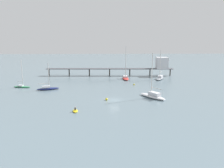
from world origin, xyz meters
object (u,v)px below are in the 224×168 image
object	(u,v)px
sailboat_navy	(48,88)
sailboat_green	(22,86)
mooring_buoy_outer	(107,99)
pier	(146,65)
sailboat_red	(125,77)
mooring_buoy_mid	(134,84)
dinghy_yellow	(75,111)
sailboat_white	(153,95)
sailboat_gray	(160,77)

from	to	relation	value
sailboat_navy	sailboat_green	xyz separation A→B (m)	(-9.63, 4.10, -0.01)
sailboat_navy	mooring_buoy_outer	bearing A→B (deg)	-36.55
sailboat_green	mooring_buoy_outer	xyz separation A→B (m)	(28.40, -18.01, -0.25)
sailboat_green	pier	bearing A→B (deg)	27.51
sailboat_red	mooring_buoy_mid	world-z (taller)	sailboat_red
mooring_buoy_mid	sailboat_red	bearing A→B (deg)	98.03
sailboat_navy	sailboat_red	bearing A→B (deg)	35.65
sailboat_red	dinghy_yellow	size ratio (longest dim) A/B	5.18
sailboat_red	sailboat_white	world-z (taller)	sailboat_red
sailboat_navy	mooring_buoy_outer	world-z (taller)	sailboat_navy
sailboat_gray	mooring_buoy_mid	bearing A→B (deg)	-135.10
sailboat_white	sailboat_green	distance (m)	44.27
dinghy_yellow	mooring_buoy_mid	bearing A→B (deg)	59.88
sailboat_red	dinghy_yellow	distance (m)	45.58
sailboat_gray	sailboat_white	distance (m)	32.04
mooring_buoy_mid	mooring_buoy_outer	distance (m)	22.83
sailboat_green	dinghy_yellow	size ratio (longest dim) A/B	3.70
dinghy_yellow	mooring_buoy_outer	distance (m)	11.93
sailboat_gray	dinghy_yellow	distance (m)	51.63
sailboat_navy	mooring_buoy_mid	distance (m)	29.64
mooring_buoy_outer	sailboat_navy	bearing A→B (deg)	143.45
sailboat_navy	mooring_buoy_outer	size ratio (longest dim) A/B	13.26
sailboat_navy	mooring_buoy_outer	xyz separation A→B (m)	(18.77, -13.91, -0.26)
sailboat_navy	mooring_buoy_outer	distance (m)	23.37
mooring_buoy_mid	pier	bearing A→B (deg)	69.79
sailboat_navy	sailboat_green	bearing A→B (deg)	156.93
sailboat_navy	mooring_buoy_mid	xyz separation A→B (m)	(28.91, 6.54, -0.32)
sailboat_white	dinghy_yellow	xyz separation A→B (m)	(-20.17, -11.64, -0.56)
mooring_buoy_mid	mooring_buoy_outer	bearing A→B (deg)	-116.38
sailboat_white	dinghy_yellow	distance (m)	23.29
sailboat_navy	sailboat_gray	size ratio (longest dim) A/B	0.72
sailboat_navy	mooring_buoy_mid	world-z (taller)	sailboat_navy
sailboat_white	dinghy_yellow	bearing A→B (deg)	-150.01
sailboat_green	mooring_buoy_outer	distance (m)	33.63
pier	dinghy_yellow	bearing A→B (deg)	-116.14
dinghy_yellow	sailboat_white	bearing A→B (deg)	29.99
pier	sailboat_green	size ratio (longest dim) A/B	5.92
pier	mooring_buoy_outer	world-z (taller)	pier
sailboat_gray	dinghy_yellow	size ratio (longest dim) A/B	4.68
sailboat_white	mooring_buoy_mid	bearing A→B (deg)	98.69
sailboat_gray	sailboat_white	bearing A→B (deg)	-107.31
sailboat_navy	dinghy_yellow	world-z (taller)	sailboat_navy
sailboat_navy	sailboat_white	world-z (taller)	sailboat_white
sailboat_red	dinghy_yellow	xyz separation A→B (m)	(-15.55, -42.84, -0.49)
sailboat_navy	mooring_buoy_mid	size ratio (longest dim) A/B	15.84
sailboat_red	mooring_buoy_outer	bearing A→B (deg)	-104.01
sailboat_gray	mooring_buoy_mid	world-z (taller)	sailboat_gray
sailboat_red	sailboat_gray	distance (m)	14.16
sailboat_green	sailboat_gray	bearing A→B (deg)	16.14
sailboat_white	dinghy_yellow	size ratio (longest dim) A/B	4.86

